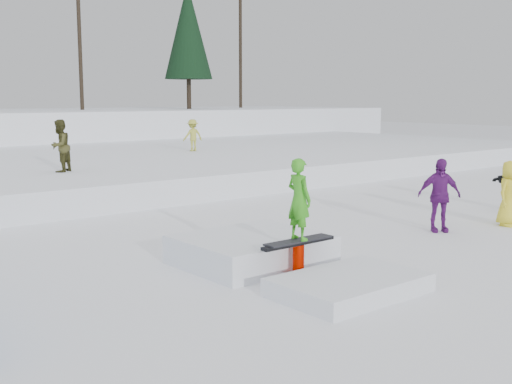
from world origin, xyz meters
TOP-DOWN VIEW (x-y plane):
  - ground at (0.00, 0.00)m, footprint 120.00×120.00m
  - snow_midrise at (0.00, 16.00)m, footprint 50.00×18.00m
  - treeline at (6.18, 28.28)m, footprint 40.24×4.22m
  - walker_olive at (-0.22, 10.91)m, footprint 1.03×0.99m
  - walker_ygreen at (7.57, 15.01)m, footprint 0.96×0.61m
  - spectator_purple at (4.50, 0.08)m, footprint 1.08×0.94m
  - spectator_yellow at (6.44, -0.60)m, footprint 0.79×0.51m
  - jib_rail_feature at (-0.78, -0.15)m, footprint 2.60×4.40m

SIDE VIEW (x-z plane):
  - ground at x=0.00m, z-range 0.00..0.00m
  - jib_rail_feature at x=-0.78m, z-range -0.75..1.36m
  - snow_midrise at x=0.00m, z-range 0.00..0.80m
  - spectator_yellow at x=6.44m, z-range 0.00..1.62m
  - spectator_purple at x=4.50m, z-range 0.00..1.74m
  - walker_ygreen at x=7.57m, z-range 0.80..2.20m
  - walker_olive at x=-0.22m, z-range 0.80..2.47m
  - treeline at x=6.18m, z-range 2.20..12.70m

